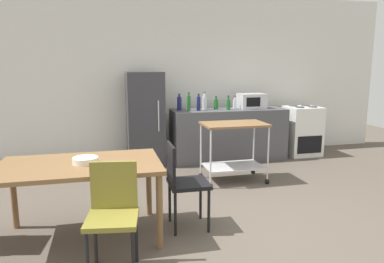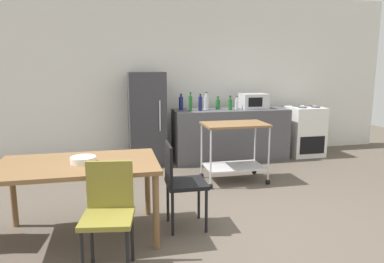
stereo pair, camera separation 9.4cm
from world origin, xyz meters
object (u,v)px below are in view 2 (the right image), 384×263
object	(u,v)px
bottle_hot_sauce	(230,104)
bottle_sparkling_water	(181,103)
chair_black	(180,179)
fruit_bowl	(83,160)
chair_olive	(108,209)
kitchen_cart	(234,142)
bottle_olive_oil	(190,103)
refrigerator	(147,118)
bottle_vinegar	(200,103)
stove_oven	(304,131)
bottle_wine	(218,104)
dining_table	(78,171)
bottle_soda	(237,104)
bottle_soy_sauce	(206,102)
microwave	(254,101)

from	to	relation	value
bottle_hot_sauce	bottle_sparkling_water	bearing A→B (deg)	169.30
chair_black	fruit_bowl	xyz separation A→B (m)	(-0.93, -0.00, 0.26)
chair_olive	kitchen_cart	bearing A→B (deg)	57.07
kitchen_cart	fruit_bowl	distance (m)	2.38
bottle_olive_oil	refrigerator	bearing A→B (deg)	169.47
bottle_sparkling_water	bottle_vinegar	world-z (taller)	bottle_vinegar
stove_oven	bottle_wine	xyz separation A→B (m)	(-1.67, 0.02, 0.54)
dining_table	bottle_soda	size ratio (longest dim) A/B	6.59
chair_olive	bottle_olive_oil	size ratio (longest dim) A/B	2.89
bottle_soy_sauce	bottle_wine	size ratio (longest dim) A/B	1.35
bottle_wine	bottle_soda	bearing A→B (deg)	-9.53
chair_black	kitchen_cart	xyz separation A→B (m)	(1.04, 1.32, 0.05)
bottle_hot_sauce	bottle_soda	distance (m)	0.17
chair_black	bottle_vinegar	size ratio (longest dim) A/B	3.15
bottle_hot_sauce	fruit_bowl	xyz separation A→B (m)	(-2.27, -2.40, -0.22)
refrigerator	bottle_hot_sauce	distance (m)	1.44
kitchen_cart	chair_olive	bearing A→B (deg)	-131.89
bottle_vinegar	bottle_soda	xyz separation A→B (m)	(0.67, 0.05, -0.03)
bottle_soy_sauce	bottle_wine	bearing A→B (deg)	-4.66
kitchen_cart	bottle_soy_sauce	world-z (taller)	bottle_soy_sauce
refrigerator	bottle_soy_sauce	size ratio (longest dim) A/B	5.13
stove_oven	bottle_olive_oil	world-z (taller)	bottle_olive_oil
bottle_soda	chair_olive	bearing A→B (deg)	-125.10
bottle_hot_sauce	dining_table	bearing A→B (deg)	-134.18
bottle_soda	bottle_vinegar	bearing A→B (deg)	-175.46
bottle_sparkling_water	bottle_hot_sauce	size ratio (longest dim) A/B	1.15
bottle_sparkling_water	fruit_bowl	bearing A→B (deg)	-119.44
refrigerator	kitchen_cart	size ratio (longest dim) A/B	1.70
chair_olive	bottle_soy_sauce	size ratio (longest dim) A/B	2.95
dining_table	chair_black	xyz separation A→B (m)	(0.98, -0.01, -0.15)
dining_table	bottle_soy_sauce	distance (m)	3.22
bottle_olive_oil	bottle_soy_sauce	bearing A→B (deg)	17.41
stove_oven	bottle_sparkling_water	size ratio (longest dim) A/B	3.27
bottle_sparkling_water	bottle_olive_oil	xyz separation A→B (m)	(0.14, -0.09, 0.01)
bottle_sparkling_water	refrigerator	bearing A→B (deg)	175.88
chair_black	bottle_soda	distance (m)	2.93
chair_olive	bottle_wine	distance (m)	3.71
refrigerator	bottle_sparkling_water	xyz separation A→B (m)	(0.58, -0.04, 0.25)
kitchen_cart	bottle_olive_oil	distance (m)	1.29
chair_olive	fruit_bowl	world-z (taller)	chair_olive
kitchen_cart	bottle_olive_oil	world-z (taller)	bottle_olive_oil
bottle_olive_oil	bottle_soy_sauce	distance (m)	0.31
bottle_soy_sauce	dining_table	bearing A→B (deg)	-127.28
stove_oven	refrigerator	distance (m)	2.92
bottle_olive_oil	fruit_bowl	distance (m)	2.94
bottle_olive_oil	kitchen_cart	bearing A→B (deg)	-71.09
kitchen_cart	microwave	size ratio (longest dim) A/B	1.98
chair_black	bottle_sparkling_water	bearing A→B (deg)	-10.25
bottle_olive_oil	bottle_vinegar	world-z (taller)	bottle_olive_oil
refrigerator	bottle_wine	bearing A→B (deg)	-2.68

